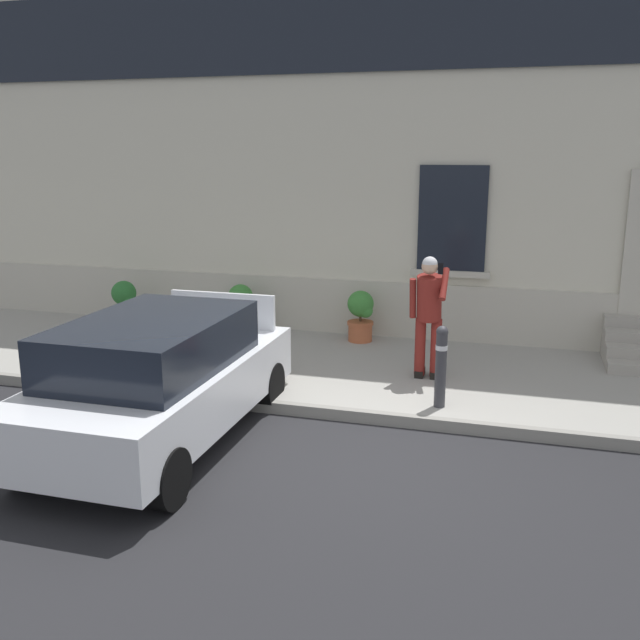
# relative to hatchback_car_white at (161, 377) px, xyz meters

# --- Properties ---
(ground_plane) EXTENTS (80.00, 80.00, 0.00)m
(ground_plane) POSITION_rel_hatchback_car_white_xyz_m (2.28, 0.31, -0.79)
(ground_plane) COLOR #232326
(sidewalk) EXTENTS (24.00, 3.60, 0.15)m
(sidewalk) POSITION_rel_hatchback_car_white_xyz_m (2.28, 3.11, -0.71)
(sidewalk) COLOR #99968E
(sidewalk) RESTS_ON ground
(curb_edge) EXTENTS (24.00, 0.12, 0.15)m
(curb_edge) POSITION_rel_hatchback_car_white_xyz_m (2.28, 1.25, -0.71)
(curb_edge) COLOR gray
(curb_edge) RESTS_ON ground
(building_facade) EXTENTS (24.00, 1.52, 7.50)m
(building_facade) POSITION_rel_hatchback_car_white_xyz_m (2.29, 5.60, 2.94)
(building_facade) COLOR beige
(building_facade) RESTS_ON ground
(hatchback_car_white) EXTENTS (1.80, 4.07, 1.50)m
(hatchback_car_white) POSITION_rel_hatchback_car_white_xyz_m (0.00, 0.00, 0.00)
(hatchback_car_white) COLOR white
(hatchback_car_white) RESTS_ON ground
(bollard_near_person) EXTENTS (0.15, 0.15, 1.04)m
(bollard_near_person) POSITION_rel_hatchback_car_white_xyz_m (2.96, 1.66, -0.08)
(bollard_near_person) COLOR #333338
(bollard_near_person) RESTS_ON sidewalk
(bollard_far_left) EXTENTS (0.15, 0.15, 1.04)m
(bollard_far_left) POSITION_rel_hatchback_car_white_xyz_m (-1.02, 1.66, -0.08)
(bollard_far_left) COLOR #333338
(bollard_far_left) RESTS_ON sidewalk
(person_on_phone) EXTENTS (0.51, 0.50, 1.74)m
(person_on_phone) POSITION_rel_hatchback_car_white_xyz_m (2.65, 2.72, 0.36)
(person_on_phone) COLOR maroon
(person_on_phone) RESTS_ON sidewalk
(planter_cream) EXTENTS (0.44, 0.44, 0.86)m
(planter_cream) POSITION_rel_hatchback_car_white_xyz_m (-2.98, 4.14, -0.18)
(planter_cream) COLOR beige
(planter_cream) RESTS_ON sidewalk
(planter_charcoal) EXTENTS (0.44, 0.44, 0.86)m
(planter_charcoal) POSITION_rel_hatchback_car_white_xyz_m (-0.84, 4.40, -0.18)
(planter_charcoal) COLOR #2D2D30
(planter_charcoal) RESTS_ON sidewalk
(planter_terracotta) EXTENTS (0.44, 0.44, 0.86)m
(planter_terracotta) POSITION_rel_hatchback_car_white_xyz_m (1.30, 4.44, -0.18)
(planter_terracotta) COLOR #B25B38
(planter_terracotta) RESTS_ON sidewalk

